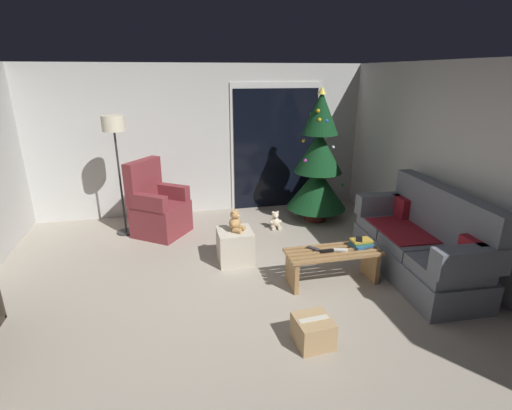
# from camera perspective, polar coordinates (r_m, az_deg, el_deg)

# --- Properties ---
(ground_plane) EXTENTS (7.00, 7.00, 0.00)m
(ground_plane) POSITION_cam_1_polar(r_m,az_deg,el_deg) (4.25, -3.26, -14.38)
(ground_plane) COLOR #9E9384
(wall_back) EXTENTS (5.72, 0.12, 2.50)m
(wall_back) POSITION_cam_1_polar(r_m,az_deg,el_deg) (6.68, -7.99, 9.53)
(wall_back) COLOR beige
(wall_back) RESTS_ON ground
(wall_right) EXTENTS (0.12, 6.00, 2.50)m
(wall_right) POSITION_cam_1_polar(r_m,az_deg,el_deg) (5.02, 30.69, 3.81)
(wall_right) COLOR beige
(wall_right) RESTS_ON ground
(patio_door_frame) EXTENTS (1.60, 0.02, 2.20)m
(patio_door_frame) POSITION_cam_1_polar(r_m,az_deg,el_deg) (6.86, 2.92, 8.67)
(patio_door_frame) COLOR silver
(patio_door_frame) RESTS_ON ground
(patio_door_glass) EXTENTS (1.50, 0.02, 2.10)m
(patio_door_glass) POSITION_cam_1_polar(r_m,az_deg,el_deg) (6.85, 2.95, 8.23)
(patio_door_glass) COLOR black
(patio_door_glass) RESTS_ON ground
(couch) EXTENTS (0.88, 1.98, 1.08)m
(couch) POSITION_cam_1_polar(r_m,az_deg,el_deg) (5.03, 23.52, -5.34)
(couch) COLOR slate
(couch) RESTS_ON ground
(coffee_table) EXTENTS (1.10, 0.40, 0.41)m
(coffee_table) POSITION_cam_1_polar(r_m,az_deg,el_deg) (4.57, 11.36, -8.25)
(coffee_table) COLOR #9E7547
(coffee_table) RESTS_ON ground
(remote_graphite) EXTENTS (0.13, 0.15, 0.02)m
(remote_graphite) POSITION_cam_1_polar(r_m,az_deg,el_deg) (4.49, 8.59, -6.47)
(remote_graphite) COLOR #333338
(remote_graphite) RESTS_ON coffee_table
(remote_white) EXTENTS (0.16, 0.09, 0.02)m
(remote_white) POSITION_cam_1_polar(r_m,az_deg,el_deg) (4.52, 12.58, -6.57)
(remote_white) COLOR silver
(remote_white) RESTS_ON coffee_table
(remote_black) EXTENTS (0.16, 0.05, 0.02)m
(remote_black) POSITION_cam_1_polar(r_m,az_deg,el_deg) (4.46, 10.52, -6.75)
(remote_black) COLOR black
(remote_black) RESTS_ON coffee_table
(book_stack) EXTENTS (0.28, 0.23, 0.08)m
(book_stack) POSITION_cam_1_polar(r_m,az_deg,el_deg) (4.69, 15.48, -5.47)
(book_stack) COLOR #285684
(book_stack) RESTS_ON coffee_table
(cell_phone) EXTENTS (0.13, 0.16, 0.01)m
(cell_phone) POSITION_cam_1_polar(r_m,az_deg,el_deg) (4.65, 15.18, -4.95)
(cell_phone) COLOR black
(cell_phone) RESTS_ON book_stack
(christmas_tree) EXTENTS (0.98, 0.98, 2.16)m
(christmas_tree) POSITION_cam_1_polar(r_m,az_deg,el_deg) (6.25, 9.27, 6.02)
(christmas_tree) COLOR #4C1E19
(christmas_tree) RESTS_ON ground
(armchair) EXTENTS (0.96, 0.96, 1.13)m
(armchair) POSITION_cam_1_polar(r_m,az_deg,el_deg) (5.96, -14.49, -0.52)
(armchair) COLOR maroon
(armchair) RESTS_ON ground
(floor_lamp) EXTENTS (0.32, 0.32, 1.78)m
(floor_lamp) POSITION_cam_1_polar(r_m,az_deg,el_deg) (5.87, -20.38, 9.75)
(floor_lamp) COLOR #2D2D30
(floor_lamp) RESTS_ON ground
(ottoman) EXTENTS (0.44, 0.44, 0.43)m
(ottoman) POSITION_cam_1_polar(r_m,az_deg,el_deg) (4.99, -3.14, -6.15)
(ottoman) COLOR beige
(ottoman) RESTS_ON ground
(teddy_bear_honey) EXTENTS (0.22, 0.21, 0.29)m
(teddy_bear_honey) POSITION_cam_1_polar(r_m,az_deg,el_deg) (4.85, -3.10, -2.56)
(teddy_bear_honey) COLOR tan
(teddy_bear_honey) RESTS_ON ottoman
(teddy_bear_cream_by_tree) EXTENTS (0.20, 0.19, 0.29)m
(teddy_bear_cream_by_tree) POSITION_cam_1_polar(r_m,az_deg,el_deg) (6.06, 2.92, -2.41)
(teddy_bear_cream_by_tree) COLOR beige
(teddy_bear_cream_by_tree) RESTS_ON ground
(cardboard_box_taped_mid_floor) EXTENTS (0.34, 0.35, 0.26)m
(cardboard_box_taped_mid_floor) POSITION_cam_1_polar(r_m,az_deg,el_deg) (3.68, 8.52, -18.15)
(cardboard_box_taped_mid_floor) COLOR tan
(cardboard_box_taped_mid_floor) RESTS_ON ground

